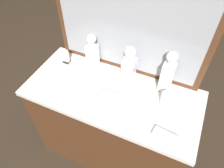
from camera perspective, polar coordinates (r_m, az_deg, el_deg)
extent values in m
plane|color=#2D2319|center=(2.11, 0.00, -16.78)|extent=(6.00, 6.00, 0.00)
cube|color=#472816|center=(1.76, 0.00, -11.20)|extent=(1.14, 0.52, 0.79)
cube|color=silver|center=(1.43, 0.00, -2.61)|extent=(1.17, 0.53, 0.03)
cube|color=#472816|center=(1.36, 4.52, 14.75)|extent=(1.03, 0.03, 0.69)
cube|color=gray|center=(1.35, 4.28, 14.44)|extent=(0.95, 0.01, 0.61)
cube|color=white|center=(1.40, 4.44, 3.26)|extent=(0.08, 0.08, 0.21)
cube|color=brown|center=(1.43, 4.33, 1.94)|extent=(0.07, 0.07, 0.12)
cylinder|color=white|center=(1.32, 4.73, 6.97)|extent=(0.04, 0.04, 0.03)
sphere|color=white|center=(1.29, 4.86, 8.56)|extent=(0.07, 0.07, 0.07)
cube|color=white|center=(1.40, 14.45, 1.73)|extent=(0.08, 0.08, 0.21)
cube|color=brown|center=(1.43, 14.15, 0.62)|extent=(0.07, 0.07, 0.13)
cylinder|color=white|center=(1.32, 15.43, 5.44)|extent=(0.04, 0.04, 0.03)
sphere|color=white|center=(1.29, 15.84, 6.97)|extent=(0.07, 0.07, 0.07)
cube|color=white|center=(1.53, -5.16, 7.28)|extent=(0.07, 0.07, 0.19)
cube|color=brown|center=(1.55, -5.10, 6.68)|extent=(0.06, 0.06, 0.14)
cylinder|color=white|center=(1.46, -5.44, 10.52)|extent=(0.04, 0.04, 0.03)
sphere|color=white|center=(1.44, -5.57, 11.94)|extent=(0.07, 0.07, 0.07)
cylinder|color=white|center=(1.36, 14.49, -4.00)|extent=(0.08, 0.08, 0.09)
cylinder|color=silver|center=(1.39, 14.19, -5.02)|extent=(0.07, 0.07, 0.01)
cube|color=#B7A88C|center=(1.38, -0.73, -3.40)|extent=(0.14, 0.06, 0.01)
cube|color=#B7B5AD|center=(1.37, -0.74, -3.08)|extent=(0.15, 0.07, 0.01)
cube|color=#B7A88C|center=(1.26, 14.08, -13.51)|extent=(0.14, 0.07, 0.01)
cube|color=#B7B5AD|center=(1.25, 14.18, -13.24)|extent=(0.15, 0.08, 0.01)
cube|color=black|center=(1.66, -11.96, 5.96)|extent=(0.05, 0.05, 0.01)
cube|color=white|center=(1.63, -12.23, 7.31)|extent=(0.05, 0.02, 0.11)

